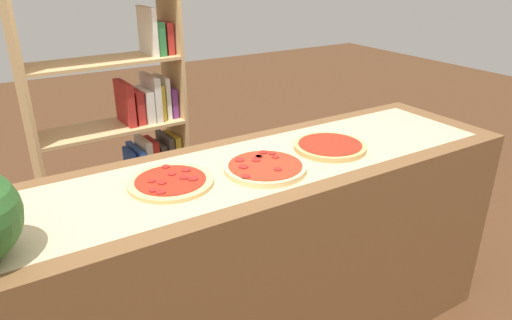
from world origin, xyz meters
name	(u,v)px	position (x,y,z in m)	size (l,w,h in m)	color
counter	(256,264)	(0.00, 0.00, 0.45)	(2.18, 0.61, 0.90)	brown
parchment_paper	(256,165)	(0.00, 0.00, 0.90)	(1.98, 0.46, 0.00)	tan
pizza_pepperoni_0	(171,182)	(-0.33, 0.01, 0.91)	(0.29, 0.29, 0.02)	#DBB26B
pizza_pepperoni_1	(265,167)	(0.00, -0.06, 0.91)	(0.30, 0.30, 0.03)	#E5C17F
pizza_plain_2	(330,146)	(0.33, -0.03, 0.91)	(0.29, 0.29, 0.02)	tan
bookshelf	(131,130)	(-0.13, 1.16, 0.70)	(0.83, 0.33, 1.48)	tan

